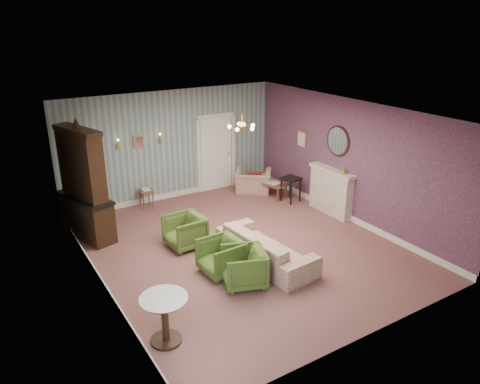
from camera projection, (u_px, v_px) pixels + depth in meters
floor at (242, 247)px, 9.85m from camera, size 7.00×7.00×0.00m
ceiling at (242, 113)px, 8.81m from camera, size 7.00×7.00×0.00m
wall_back at (172, 145)px, 12.11m from camera, size 6.00×0.00×6.00m
wall_front at (372, 255)px, 6.56m from camera, size 6.00×0.00×6.00m
wall_left at (94, 215)px, 7.86m from camera, size 0.00×7.00×7.00m
wall_right at (350, 161)px, 10.81m from camera, size 0.00×7.00×7.00m
wall_right_floral at (349, 161)px, 10.80m from camera, size 0.00×7.00×7.00m
door at (216, 152)px, 12.85m from camera, size 1.12×0.12×2.16m
olive_chair_a at (244, 266)px, 8.36m from camera, size 0.93×0.96×0.78m
olive_chair_b at (221, 255)px, 8.74m from camera, size 0.73×0.77×0.76m
olive_chair_c at (185, 230)px, 9.76m from camera, size 0.74×0.79×0.77m
sofa_chintz at (266, 242)px, 9.11m from camera, size 0.87×2.32×0.89m
wingback_chair at (253, 178)px, 12.78m from camera, size 1.16×1.10×0.85m
dresser at (82, 181)px, 9.88m from camera, size 0.95×1.67×2.64m
fireplace at (331, 191)px, 11.37m from camera, size 0.30×1.40×1.16m
mantel_vase at (344, 171)px, 10.81m from camera, size 0.15×0.15×0.15m
oval_mirror at (338, 141)px, 10.96m from camera, size 0.04×0.76×0.84m
framed_print at (302, 139)px, 12.13m from camera, size 0.04×0.34×0.42m
coffee_table at (272, 190)px, 12.54m from camera, size 0.64×0.90×0.42m
side_table_black at (291, 190)px, 12.18m from camera, size 0.52×0.52×0.67m
pedestal_table at (165, 320)px, 6.86m from camera, size 0.77×0.77×0.79m
nesting_table at (146, 198)px, 11.79m from camera, size 0.34×0.43×0.53m
gilt_mirror_back at (139, 141)px, 11.54m from camera, size 0.28×0.06×0.36m
sconce_left at (118, 144)px, 11.26m from camera, size 0.16×0.12×0.30m
sconce_right at (160, 138)px, 11.80m from camera, size 0.16×0.12×0.30m
chandelier at (242, 127)px, 8.91m from camera, size 0.56×0.56×0.36m
burgundy_cushion at (255, 178)px, 12.62m from camera, size 0.41×0.28×0.39m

